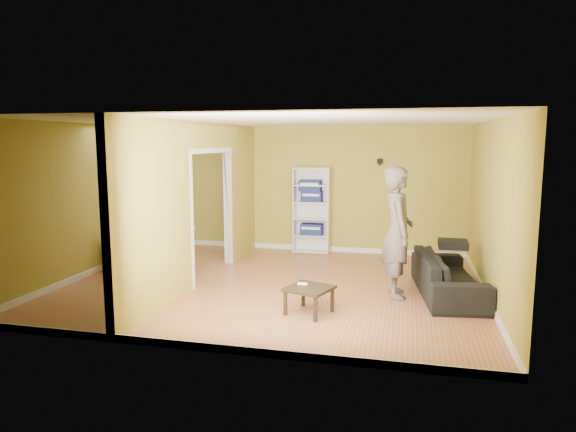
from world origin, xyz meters
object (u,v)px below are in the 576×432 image
(dining_table, at_px, (154,233))
(chair_left, at_px, (116,240))
(coffee_table, at_px, (309,291))
(chair_near, at_px, (134,252))
(person, at_px, (398,221))
(sofa, at_px, (448,269))
(bookshelf, at_px, (312,210))
(chair_far, at_px, (168,241))

(dining_table, xyz_separation_m, chair_left, (-0.75, -0.03, -0.16))
(coffee_table, distance_m, chair_near, 3.31)
(person, xyz_separation_m, dining_table, (-4.24, 0.57, -0.46))
(dining_table, relative_size, chair_near, 1.27)
(coffee_table, xyz_separation_m, dining_table, (-3.13, 1.65, 0.37))
(person, distance_m, coffee_table, 1.76)
(sofa, height_order, bookshelf, bookshelf)
(chair_left, height_order, chair_far, chair_left)
(coffee_table, relative_size, chair_near, 0.57)
(bookshelf, relative_size, dining_table, 1.45)
(bookshelf, bearing_deg, sofa, -44.78)
(person, height_order, bookshelf, person)
(sofa, xyz_separation_m, dining_table, (-4.99, 0.35, 0.28))
(person, xyz_separation_m, chair_left, (-4.99, 0.54, -0.61))
(chair_left, bearing_deg, person, 70.95)
(chair_near, bearing_deg, sofa, -2.46)
(bookshelf, relative_size, chair_near, 1.84)
(sofa, height_order, person, person)
(person, xyz_separation_m, chair_near, (-4.27, -0.08, -0.66))
(person, xyz_separation_m, chair_far, (-4.25, 1.09, -0.70))
(dining_table, bearing_deg, bookshelf, 41.89)
(chair_near, bearing_deg, chair_far, 83.05)
(coffee_table, bearing_deg, chair_left, 157.30)
(chair_far, bearing_deg, bookshelf, -169.33)
(sofa, height_order, dining_table, sofa)
(person, height_order, dining_table, person)
(person, distance_m, chair_far, 4.44)
(sofa, height_order, chair_far, chair_far)
(bookshelf, distance_m, dining_table, 3.28)
(person, distance_m, bookshelf, 3.31)
(dining_table, bearing_deg, sofa, -3.96)
(chair_left, bearing_deg, bookshelf, 112.02)
(chair_left, xyz_separation_m, chair_near, (0.72, -0.62, -0.05))
(bookshelf, distance_m, chair_far, 2.99)
(sofa, xyz_separation_m, coffee_table, (-1.87, -1.31, -0.09))
(chair_far, bearing_deg, dining_table, 67.27)
(chair_far, bearing_deg, person, 141.96)
(coffee_table, bearing_deg, bookshelf, 100.12)
(sofa, height_order, chair_left, chair_left)
(chair_left, bearing_deg, dining_table, 79.79)
(person, xyz_separation_m, coffee_table, (-1.11, -1.08, -0.83))
(sofa, relative_size, bookshelf, 1.19)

